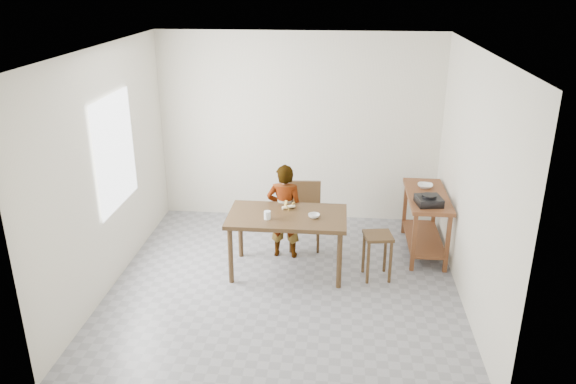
# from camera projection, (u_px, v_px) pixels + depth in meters

# --- Properties ---
(floor) EXTENTS (4.00, 4.00, 0.04)m
(floor) POSITION_uv_depth(u_px,v_px,m) (285.00, 285.00, 6.62)
(floor) COLOR gray
(floor) RESTS_ON ground
(ceiling) EXTENTS (4.00, 4.00, 0.04)m
(ceiling) POSITION_uv_depth(u_px,v_px,m) (284.00, 47.00, 5.63)
(ceiling) COLOR white
(ceiling) RESTS_ON wall_back
(wall_back) EXTENTS (4.00, 0.04, 2.70)m
(wall_back) POSITION_uv_depth(u_px,v_px,m) (299.00, 128.00, 8.00)
(wall_back) COLOR silver
(wall_back) RESTS_ON ground
(wall_front) EXTENTS (4.00, 0.04, 2.70)m
(wall_front) POSITION_uv_depth(u_px,v_px,m) (258.00, 264.00, 4.25)
(wall_front) COLOR silver
(wall_front) RESTS_ON ground
(wall_left) EXTENTS (0.04, 4.00, 2.70)m
(wall_left) POSITION_uv_depth(u_px,v_px,m) (106.00, 170.00, 6.30)
(wall_left) COLOR silver
(wall_left) RESTS_ON ground
(wall_right) EXTENTS (0.04, 4.00, 2.70)m
(wall_right) POSITION_uv_depth(u_px,v_px,m) (474.00, 181.00, 5.94)
(wall_right) COLOR silver
(wall_right) RESTS_ON ground
(window_pane) EXTENTS (0.02, 1.10, 1.30)m
(window_pane) POSITION_uv_depth(u_px,v_px,m) (115.00, 152.00, 6.43)
(window_pane) COLOR white
(window_pane) RESTS_ON wall_left
(dining_table) EXTENTS (1.40, 0.80, 0.75)m
(dining_table) POSITION_uv_depth(u_px,v_px,m) (287.00, 243.00, 6.75)
(dining_table) COLOR #432E18
(dining_table) RESTS_ON floor
(prep_counter) EXTENTS (0.50, 1.20, 0.80)m
(prep_counter) POSITION_uv_depth(u_px,v_px,m) (425.00, 223.00, 7.24)
(prep_counter) COLOR brown
(prep_counter) RESTS_ON floor
(child) EXTENTS (0.46, 0.32, 1.24)m
(child) POSITION_uv_depth(u_px,v_px,m) (285.00, 211.00, 7.05)
(child) COLOR white
(child) RESTS_ON floor
(dining_chair) EXTENTS (0.44, 0.44, 0.86)m
(dining_chair) POSITION_uv_depth(u_px,v_px,m) (305.00, 217.00, 7.36)
(dining_chair) COLOR #432E18
(dining_chair) RESTS_ON floor
(stool) EXTENTS (0.37, 0.37, 0.57)m
(stool) POSITION_uv_depth(u_px,v_px,m) (377.00, 256.00, 6.65)
(stool) COLOR #432E18
(stool) RESTS_ON floor
(glass_tumbler) EXTENTS (0.09, 0.09, 0.10)m
(glass_tumbler) POSITION_uv_depth(u_px,v_px,m) (267.00, 215.00, 6.49)
(glass_tumbler) COLOR white
(glass_tumbler) RESTS_ON dining_table
(small_bowl) EXTENTS (0.15, 0.15, 0.04)m
(small_bowl) POSITION_uv_depth(u_px,v_px,m) (314.00, 216.00, 6.54)
(small_bowl) COLOR white
(small_bowl) RESTS_ON dining_table
(banana) EXTENTS (0.21, 0.18, 0.06)m
(banana) POSITION_uv_depth(u_px,v_px,m) (289.00, 206.00, 6.77)
(banana) COLOR #E8D650
(banana) RESTS_ON dining_table
(serving_bowl) EXTENTS (0.22, 0.22, 0.05)m
(serving_bowl) POSITION_uv_depth(u_px,v_px,m) (425.00, 186.00, 7.31)
(serving_bowl) COLOR white
(serving_bowl) RESTS_ON prep_counter
(gas_burner) EXTENTS (0.34, 0.34, 0.10)m
(gas_burner) POSITION_uv_depth(u_px,v_px,m) (429.00, 201.00, 6.77)
(gas_burner) COLOR black
(gas_burner) RESTS_ON prep_counter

